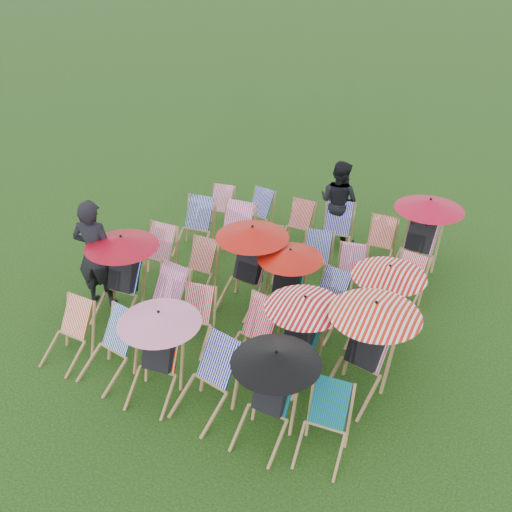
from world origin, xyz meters
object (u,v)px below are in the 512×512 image
at_px(deckchair_0, 67,334).
at_px(person_rear, 338,202).
at_px(deckchair_29, 420,235).
at_px(deckchair_5, 324,426).
at_px(person_left, 95,254).

distance_m(deckchair_0, person_rear, 5.64).
xyz_separation_m(deckchair_0, deckchair_29, (3.95, 4.70, 0.33)).
relative_size(deckchair_0, deckchair_5, 1.00).
xyz_separation_m(deckchair_29, person_left, (-4.46, -3.39, 0.20)).
xyz_separation_m(deckchair_29, person_rear, (-1.72, 0.46, 0.09)).
distance_m(deckchair_5, person_left, 4.65).
bearing_deg(deckchair_29, deckchair_0, -125.32).
bearing_deg(deckchair_0, person_left, 111.87).
relative_size(deckchair_29, person_rear, 0.85).
relative_size(deckchair_5, deckchair_29, 0.60).
bearing_deg(deckchair_0, deckchair_29, 50.62).
relative_size(deckchair_5, person_rear, 0.51).
relative_size(deckchair_29, person_left, 0.75).
bearing_deg(person_rear, deckchair_29, 175.70).
bearing_deg(person_left, person_rear, -140.06).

